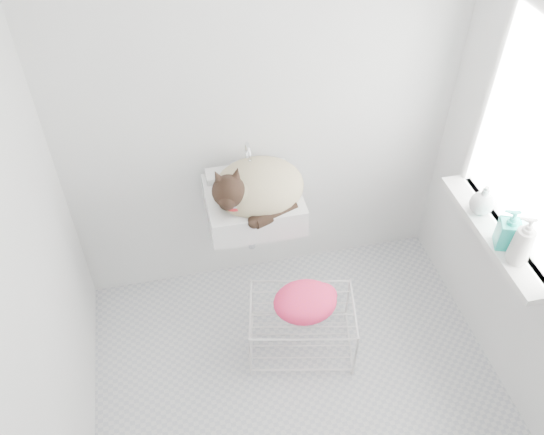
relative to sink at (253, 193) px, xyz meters
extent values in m
cube|color=#BDBDBE|center=(0.11, -0.74, -0.85)|extent=(2.20, 2.00, 0.02)
cube|color=silver|center=(0.11, 0.26, 0.40)|extent=(2.20, 0.02, 2.50)
cube|color=silver|center=(-0.99, -0.74, 0.40)|extent=(0.02, 2.00, 2.50)
cube|color=white|center=(1.19, -0.54, 0.50)|extent=(0.01, 0.80, 1.00)
cube|color=white|center=(1.18, -0.54, 0.50)|extent=(0.04, 0.90, 1.10)
cube|color=white|center=(1.12, -0.54, -0.02)|extent=(0.16, 0.88, 0.04)
cube|color=white|center=(0.00, 0.00, 0.00)|extent=(0.50, 0.44, 0.20)
ellipsoid|color=#C3B28A|center=(0.03, -0.01, 0.03)|extent=(0.50, 0.44, 0.24)
sphere|color=black|center=(-0.15, -0.09, 0.14)|extent=(0.19, 0.19, 0.17)
torus|color=#A81418|center=(-0.13, -0.09, 0.09)|extent=(0.16, 0.16, 0.07)
cube|color=silver|center=(0.18, -0.42, -0.70)|extent=(0.64, 0.51, 0.34)
ellipsoid|color=#FD2E29|center=(0.19, -0.44, -0.48)|extent=(0.35, 0.25, 0.14)
imported|color=silver|center=(1.11, -0.75, 0.00)|extent=(0.12, 0.12, 0.23)
imported|color=#1CA897|center=(1.11, -0.64, 0.00)|extent=(0.13, 0.13, 0.22)
imported|color=silver|center=(1.11, -0.40, 0.00)|extent=(0.15, 0.15, 0.16)
camera|label=1|loc=(-0.40, -2.26, 1.97)|focal=37.57mm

